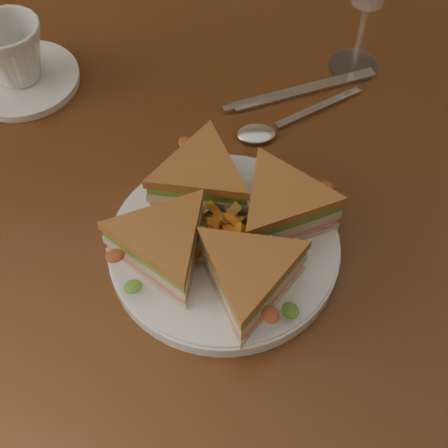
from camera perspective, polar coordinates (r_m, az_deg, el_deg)
name	(u,v)px	position (r m, az deg, el deg)	size (l,w,h in m)	color
ground	(231,395)	(1.40, 0.60, -15.34)	(6.00, 6.00, 0.00)	brown
table	(235,220)	(0.82, 0.99, 0.35)	(1.20, 0.80, 0.75)	#391D0D
plate	(224,247)	(0.67, 0.00, -2.08)	(0.25, 0.25, 0.02)	silver
sandwich_wedges	(224,227)	(0.64, 0.00, -0.26)	(0.28, 0.28, 0.06)	beige
crisps_mound	(224,229)	(0.64, 0.00, -0.46)	(0.09, 0.09, 0.05)	orange
spoon	(272,128)	(0.79, 4.38, 8.78)	(0.17, 0.09, 0.01)	silver
knife	(295,93)	(0.84, 6.51, 11.85)	(0.21, 0.07, 0.00)	silver
saucer	(22,79)	(0.89, -17.95, 12.47)	(0.15, 0.15, 0.01)	silver
coffee_cup	(13,52)	(0.86, -18.74, 14.67)	(0.09, 0.09, 0.08)	silver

